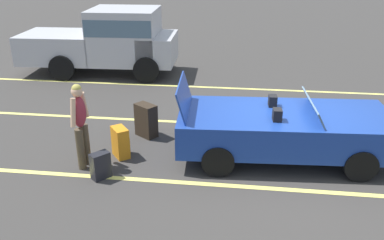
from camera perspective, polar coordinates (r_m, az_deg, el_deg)
The scene contains 10 objects.
ground_plane at distance 8.46m, azimuth 12.31°, elevation -4.95°, with size 80.00×80.00×0.00m, color #383533.
lot_line_near at distance 7.39m, azimuth 13.00°, elevation -9.46°, with size 18.00×0.12×0.01m, color #EAE066.
lot_line_mid at distance 9.77m, azimuth 11.70°, elevation -0.95°, with size 18.00×0.12×0.01m, color #EAE066.
lot_line_far at distance 12.28m, azimuth 10.93°, elevation 4.15°, with size 18.00×0.12×0.01m, color #EAE066.
convertible_car at distance 8.24m, azimuth 14.02°, elevation -1.33°, with size 4.24×2.02×1.53m.
suitcase_large_black at distance 9.04m, azimuth -6.40°, elevation -0.06°, with size 0.55×0.51×0.74m.
suitcase_medium_bright at distance 8.25m, azimuth -9.94°, elevation -3.10°, with size 0.44×0.46×0.62m.
suitcase_small_carryon at distance 7.61m, azimuth -12.66°, elevation -6.24°, with size 0.38×0.39×0.50m.
traveler_person at distance 7.79m, azimuth -15.33°, elevation -0.21°, with size 0.26×0.61×1.65m.
parked_pickup_truck_near at distance 13.72m, azimuth -11.24°, elevation 10.92°, with size 5.07×2.22×2.10m.
Camera 1 is at (-0.86, -7.46, 3.91)m, focal length 38.21 mm.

